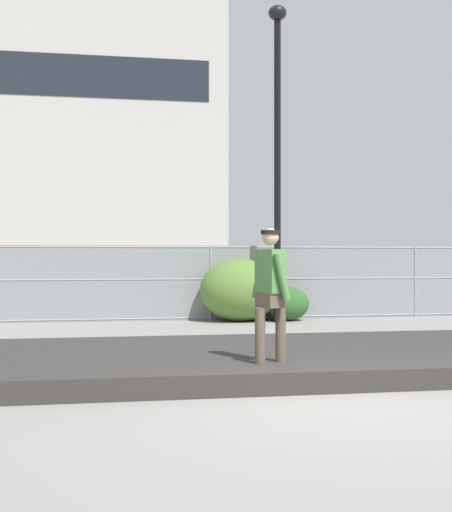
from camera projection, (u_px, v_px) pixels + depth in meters
ground_plane at (353, 404)px, 7.46m from camera, size 120.00×120.00×0.00m
gravel_berm at (291, 358)px, 9.91m from camera, size 14.05×3.94×0.26m
skateboard at (270, 379)px, 8.63m from camera, size 0.82×0.47×0.07m
skater at (270, 292)px, 8.63m from camera, size 0.71×0.62×1.86m
chain_fence at (211, 283)px, 17.26m from camera, size 21.73×0.06×1.85m
street_lamp at (277, 128)px, 16.68m from camera, size 0.44×0.44×7.61m
shrub_left at (240, 290)px, 16.95m from camera, size 1.97×1.61×1.52m
shrub_center at (287, 304)px, 17.10m from camera, size 1.08×0.88×0.83m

